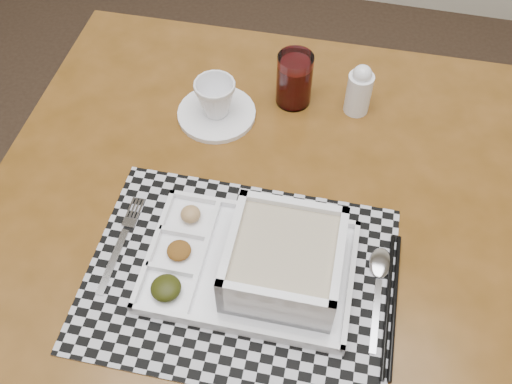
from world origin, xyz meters
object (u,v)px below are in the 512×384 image
dining_table (257,236)px  serving_tray (272,263)px  cup (215,98)px  juice_glass (294,81)px  creamer_bottle (359,90)px

dining_table → serving_tray: bearing=-65.8°
dining_table → serving_tray: 0.16m
serving_tray → cup: bearing=119.3°
dining_table → serving_tray: serving_tray is taller
cup → juice_glass: bearing=6.5°
cup → dining_table: bearing=-80.6°
serving_tray → creamer_bottle: bearing=78.2°
creamer_bottle → cup: bearing=-163.3°
dining_table → juice_glass: 0.31m
juice_glass → creamer_bottle: size_ratio=1.00×
serving_tray → juice_glass: (-0.04, 0.39, 0.01)m
cup → creamer_bottle: 0.27m
creamer_bottle → dining_table: bearing=-114.9°
dining_table → creamer_bottle: (0.13, 0.28, 0.12)m
dining_table → juice_glass: (0.01, 0.28, 0.12)m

